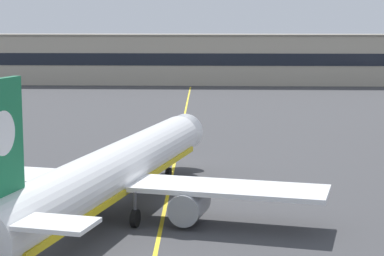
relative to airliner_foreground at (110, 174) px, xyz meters
The scene contains 4 objects.
taxiway_centreline 19.22m from the airliner_foreground, 79.49° to the left, with size 0.30×180.00×0.01m, color yellow.
airliner_foreground is the anchor object (origin of this frame).
safety_cone_by_nose_gear 15.37m from the airliner_foreground, 86.60° to the left, with size 0.44×0.44×0.55m.
terminal_building 117.48m from the airliner_foreground, 86.73° to the left, with size 113.84×12.40×11.75m.
Camera 1 is at (4.75, -39.97, 14.56)m, focal length 66.30 mm.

